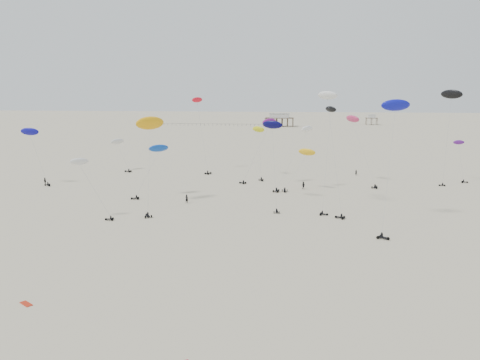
% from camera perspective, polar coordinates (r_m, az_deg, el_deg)
% --- Properties ---
extents(ground_plane, '(900.00, 900.00, 0.00)m').
position_cam_1_polar(ground_plane, '(200.54, 4.79, 3.71)').
color(ground_plane, '#C4B69B').
extents(pavilion_main, '(21.00, 13.00, 9.80)m').
position_cam_1_polar(pavilion_main, '(350.06, 4.82, 7.22)').
color(pavilion_main, brown).
rests_on(pavilion_main, ground).
extents(pavilion_small, '(9.00, 7.00, 8.00)m').
position_cam_1_polar(pavilion_small, '(382.18, 15.74, 7.03)').
color(pavilion_small, brown).
rests_on(pavilion_small, ground).
extents(pier_fence, '(80.20, 0.20, 1.50)m').
position_cam_1_polar(pier_fence, '(357.47, -3.59, 6.75)').
color(pier_fence, black).
rests_on(pier_fence, ground).
extents(rig_0, '(8.36, 8.38, 11.03)m').
position_cam_1_polar(rig_0, '(115.58, 7.58, 2.41)').
color(rig_0, black).
rests_on(rig_0, ground).
extents(rig_1, '(9.67, 10.18, 16.49)m').
position_cam_1_polar(rig_1, '(115.25, 6.78, 3.40)').
color(rig_1, black).
rests_on(rig_1, ground).
extents(rig_2, '(9.01, 3.73, 11.95)m').
position_cam_1_polar(rig_2, '(91.92, -18.05, 0.27)').
color(rig_2, black).
rests_on(rig_2, ground).
extents(rig_4, '(9.57, 5.16, 15.06)m').
position_cam_1_polar(rig_4, '(132.75, -23.97, 4.51)').
color(rig_4, black).
rests_on(rig_4, ground).
extents(rig_5, '(8.61, 13.67, 23.30)m').
position_cam_1_polar(rig_5, '(143.34, -4.77, 6.67)').
color(rig_5, black).
rests_on(rig_5, ground).
extents(rig_6, '(5.32, 13.08, 15.54)m').
position_cam_1_polar(rig_6, '(133.40, 2.34, 4.91)').
color(rig_6, black).
rests_on(rig_6, ground).
extents(rig_7, '(3.83, 16.68, 23.60)m').
position_cam_1_polar(rig_7, '(99.58, 10.74, 4.82)').
color(rig_7, black).
rests_on(rig_7, ground).
extents(rig_8, '(5.34, 15.89, 20.19)m').
position_cam_1_polar(rig_8, '(101.88, 4.04, 5.30)').
color(rig_8, black).
rests_on(rig_8, ground).
extents(rig_9, '(6.25, 14.71, 24.95)m').
position_cam_1_polar(rig_9, '(96.78, 10.94, 7.19)').
color(rig_9, black).
rests_on(rig_9, ground).
extents(rig_10, '(10.07, 5.74, 17.35)m').
position_cam_1_polar(rig_10, '(122.22, 3.05, 5.83)').
color(rig_10, black).
rests_on(rig_10, ground).
extents(rig_11, '(3.05, 6.65, 11.09)m').
position_cam_1_polar(rig_11, '(139.69, 25.33, 2.47)').
color(rig_11, black).
rests_on(rig_11, ground).
extents(rig_12, '(7.35, 9.17, 12.55)m').
position_cam_1_polar(rig_12, '(109.07, -10.38, 2.81)').
color(rig_12, black).
rests_on(rig_12, ground).
extents(rig_13, '(5.87, 7.12, 24.62)m').
position_cam_1_polar(rig_13, '(132.09, 24.32, 8.77)').
color(rig_13, black).
rests_on(rig_13, ground).
extents(rig_14, '(7.42, 17.68, 24.65)m').
position_cam_1_polar(rig_14, '(89.33, 18.25, 6.61)').
color(rig_14, black).
rests_on(rig_14, ground).
extents(rig_15, '(8.06, 18.33, 20.86)m').
position_cam_1_polar(rig_15, '(101.49, -10.95, 5.93)').
color(rig_15, black).
rests_on(rig_15, ground).
extents(rig_16, '(8.93, 14.06, 19.14)m').
position_cam_1_polar(rig_16, '(127.24, 14.06, 5.75)').
color(rig_16, black).
rests_on(rig_16, ground).
extents(rig_17, '(7.97, 7.22, 10.38)m').
position_cam_1_polar(rig_17, '(148.51, -14.46, 3.80)').
color(rig_17, black).
rests_on(rig_17, ground).
extents(spectator_0, '(0.92, 0.74, 2.22)m').
position_cam_1_polar(spectator_0, '(101.70, -6.51, -2.81)').
color(spectator_0, black).
rests_on(spectator_0, ground).
extents(spectator_1, '(1.19, 1.14, 2.14)m').
position_cam_1_polar(spectator_1, '(116.94, 7.72, -1.11)').
color(spectator_1, black).
rests_on(spectator_1, ground).
extents(spectator_2, '(1.51, 1.38, 2.28)m').
position_cam_1_polar(spectator_2, '(131.31, -22.65, -0.56)').
color(spectator_2, black).
rests_on(spectator_2, ground).
extents(spectator_3, '(0.79, 0.65, 1.88)m').
position_cam_1_polar(spectator_3, '(139.96, 13.94, 0.57)').
color(spectator_3, black).
rests_on(spectator_3, ground).
extents(grounded_kite_b, '(1.90, 1.55, 0.07)m').
position_cam_1_polar(grounded_kite_b, '(59.04, -24.61, -13.59)').
color(grounded_kite_b, '#B9210B').
rests_on(grounded_kite_b, ground).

